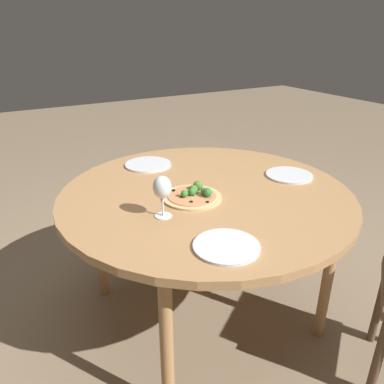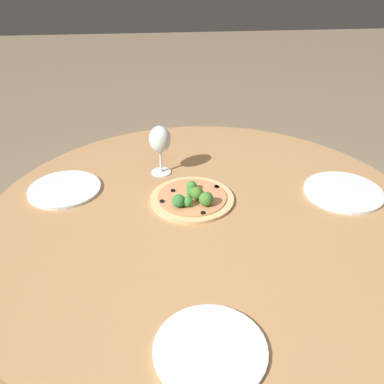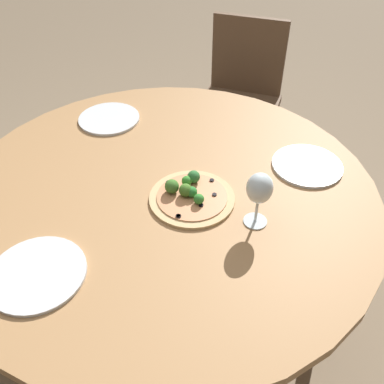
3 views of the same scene
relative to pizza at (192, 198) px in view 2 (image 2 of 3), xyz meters
The scene contains 7 objects.
ground_plane 0.73m from the pizza, 23.27° to the left, with size 12.00×12.00×0.00m, color #847056.
dining_table 0.12m from the pizza, 23.27° to the left, with size 1.34×1.34×0.71m.
pizza is the anchor object (origin of this frame).
wine_glass 0.24m from the pizza, 154.74° to the right, with size 0.07×0.07×0.17m.
plate_near 0.55m from the pizza, ahead, with size 0.23×0.23×0.01m.
plate_far 0.48m from the pizza, 90.68° to the left, with size 0.25×0.25×0.01m.
plate_side 0.42m from the pizza, 104.22° to the right, with size 0.23×0.23×0.01m.
Camera 2 is at (1.01, -0.14, 1.44)m, focal length 40.00 mm.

